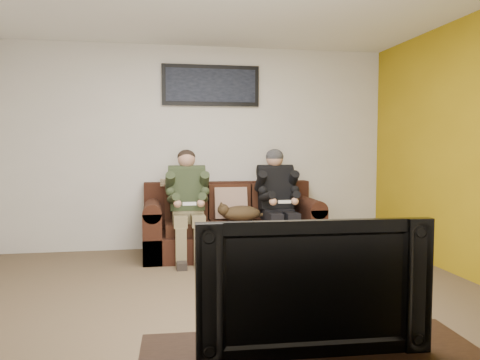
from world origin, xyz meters
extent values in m
plane|color=brown|center=(0.00, 0.00, 0.00)|extent=(5.00, 5.00, 0.00)
plane|color=beige|center=(0.00, 2.25, 1.30)|extent=(5.00, 0.00, 5.00)
plane|color=beige|center=(0.00, -2.25, 1.30)|extent=(5.00, 0.00, 5.00)
cube|color=black|center=(0.37, 1.75, 0.14)|extent=(2.12, 0.91, 0.29)
cube|color=black|center=(0.37, 2.11, 0.58)|extent=(2.12, 0.19, 0.58)
cube|color=black|center=(-0.58, 1.75, 0.29)|extent=(0.21, 0.91, 0.58)
cube|color=black|center=(1.33, 1.75, 0.29)|extent=(0.21, 0.91, 0.58)
cylinder|color=black|center=(-0.58, 1.75, 0.58)|extent=(0.21, 0.91, 0.21)
cylinder|color=black|center=(1.33, 1.75, 0.58)|extent=(0.21, 0.91, 0.21)
cube|color=#381D11|center=(-0.17, 1.70, 0.36)|extent=(0.52, 0.58, 0.13)
cube|color=#381D11|center=(-0.17, 1.98, 0.64)|extent=(0.52, 0.13, 0.42)
cube|color=#381D11|center=(0.37, 1.70, 0.36)|extent=(0.52, 0.58, 0.13)
cube|color=#381D11|center=(0.37, 1.98, 0.64)|extent=(0.52, 0.13, 0.42)
cube|color=#381D11|center=(0.92, 1.70, 0.36)|extent=(0.52, 0.58, 0.13)
cube|color=#381D11|center=(0.92, 1.98, 0.64)|extent=(0.52, 0.13, 0.42)
cube|color=#9C7A66|center=(0.37, 1.87, 0.62)|extent=(0.40, 0.19, 0.40)
cube|color=tan|center=(-0.27, 2.09, 0.87)|extent=(0.43, 0.21, 0.08)
cube|color=olive|center=(-0.17, 1.67, 0.49)|extent=(0.36, 0.30, 0.14)
cube|color=#2D3721|center=(-0.17, 1.77, 0.79)|extent=(0.40, 0.30, 0.53)
cylinder|color=#2D3721|center=(-0.17, 1.79, 1.00)|extent=(0.44, 0.18, 0.18)
sphere|color=#A87860|center=(-0.17, 1.81, 1.16)|extent=(0.21, 0.21, 0.21)
cube|color=olive|center=(-0.27, 1.47, 0.48)|extent=(0.15, 0.42, 0.13)
cube|color=olive|center=(-0.07, 1.47, 0.48)|extent=(0.15, 0.42, 0.13)
cube|color=olive|center=(-0.27, 1.27, 0.21)|extent=(0.12, 0.13, 0.42)
cube|color=olive|center=(-0.07, 1.27, 0.21)|extent=(0.12, 0.13, 0.42)
cube|color=black|center=(-0.27, 1.19, 0.04)|extent=(0.11, 0.26, 0.08)
cube|color=black|center=(-0.07, 1.19, 0.04)|extent=(0.11, 0.26, 0.08)
cylinder|color=#2D3721|center=(-0.37, 1.70, 0.89)|extent=(0.11, 0.30, 0.28)
cylinder|color=#2D3721|center=(0.03, 1.70, 0.89)|extent=(0.11, 0.30, 0.28)
cylinder|color=#2D3721|center=(-0.34, 1.48, 0.73)|extent=(0.14, 0.32, 0.15)
cylinder|color=#2D3721|center=(0.00, 1.48, 0.73)|extent=(0.14, 0.32, 0.15)
sphere|color=#A87860|center=(-0.30, 1.36, 0.68)|extent=(0.09, 0.09, 0.09)
sphere|color=#A87860|center=(-0.04, 1.36, 0.68)|extent=(0.09, 0.09, 0.09)
cube|color=white|center=(-0.17, 1.34, 0.68)|extent=(0.15, 0.04, 0.03)
ellipsoid|color=black|center=(-0.17, 1.83, 1.19)|extent=(0.22, 0.22, 0.17)
cube|color=black|center=(0.92, 1.67, 0.49)|extent=(0.36, 0.30, 0.14)
cube|color=black|center=(0.92, 1.77, 0.79)|extent=(0.40, 0.30, 0.53)
cylinder|color=black|center=(0.92, 1.79, 1.00)|extent=(0.44, 0.18, 0.18)
sphere|color=#AB7B5F|center=(0.92, 1.81, 1.16)|extent=(0.21, 0.21, 0.21)
cube|color=black|center=(0.82, 1.47, 0.48)|extent=(0.15, 0.42, 0.13)
cube|color=black|center=(1.02, 1.47, 0.48)|extent=(0.15, 0.42, 0.13)
cube|color=black|center=(0.82, 1.27, 0.21)|extent=(0.12, 0.13, 0.42)
cube|color=black|center=(1.02, 1.27, 0.21)|extent=(0.12, 0.13, 0.42)
cube|color=black|center=(0.82, 1.19, 0.04)|extent=(0.11, 0.26, 0.08)
cube|color=black|center=(1.02, 1.19, 0.04)|extent=(0.11, 0.26, 0.08)
cylinder|color=black|center=(0.72, 1.70, 0.89)|extent=(0.11, 0.30, 0.28)
cylinder|color=black|center=(1.12, 1.70, 0.89)|extent=(0.11, 0.30, 0.28)
cylinder|color=black|center=(0.75, 1.48, 0.73)|extent=(0.14, 0.32, 0.15)
cylinder|color=black|center=(1.09, 1.48, 0.73)|extent=(0.14, 0.32, 0.15)
sphere|color=#AB7B5F|center=(0.79, 1.36, 0.68)|extent=(0.09, 0.09, 0.09)
sphere|color=#AB7B5F|center=(1.05, 1.36, 0.68)|extent=(0.09, 0.09, 0.09)
cube|color=white|center=(0.92, 1.34, 0.68)|extent=(0.15, 0.04, 0.03)
ellipsoid|color=black|center=(0.92, 1.81, 1.19)|extent=(0.22, 0.22, 0.19)
ellipsoid|color=#4D381E|center=(0.46, 1.63, 0.52)|extent=(0.47, 0.26, 0.19)
sphere|color=#4D381E|center=(0.24, 1.60, 0.57)|extent=(0.14, 0.14, 0.14)
cone|color=#4D381E|center=(0.22, 1.56, 0.64)|extent=(0.04, 0.04, 0.04)
cone|color=#4D381E|center=(0.22, 1.63, 0.64)|extent=(0.04, 0.04, 0.04)
cylinder|color=#4D381E|center=(0.70, 1.68, 0.48)|extent=(0.26, 0.13, 0.08)
cube|color=black|center=(0.17, 2.22, 2.10)|extent=(1.25, 0.04, 0.52)
cube|color=black|center=(0.17, 2.19, 2.10)|extent=(1.15, 0.01, 0.42)
imported|color=black|center=(0.12, -1.95, 0.73)|extent=(0.98, 0.16, 0.56)
camera|label=1|loc=(-0.51, -3.82, 1.31)|focal=35.00mm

